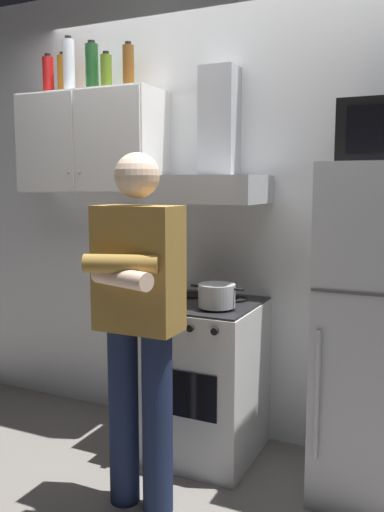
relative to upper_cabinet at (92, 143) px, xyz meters
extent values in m
plane|color=slate|center=(0.85, -0.37, -1.75)|extent=(7.00, 7.00, 0.00)
cube|color=white|center=(0.85, 0.23, -0.40)|extent=(4.80, 0.10, 2.70)
cube|color=white|center=(0.00, 0.01, 0.00)|extent=(0.90, 0.34, 0.60)
cube|color=white|center=(-0.22, -0.17, 0.00)|extent=(0.43, 0.01, 0.58)
cube|color=white|center=(0.22, -0.17, 0.00)|extent=(0.43, 0.01, 0.58)
sphere|color=#B2B2B7|center=(-0.04, -0.18, -0.18)|extent=(0.02, 0.02, 0.02)
sphere|color=#B2B2B7|center=(0.04, -0.18, -0.18)|extent=(0.02, 0.02, 0.02)
cube|color=silver|center=(0.80, -0.12, -1.32)|extent=(0.60, 0.60, 0.85)
cube|color=black|center=(0.80, -0.12, -0.89)|extent=(0.59, 0.59, 0.01)
cube|color=black|center=(0.80, -0.43, -1.30)|extent=(0.42, 0.01, 0.24)
cylinder|color=black|center=(0.67, -0.24, -0.88)|extent=(0.16, 0.16, 0.01)
cylinder|color=black|center=(0.93, -0.24, -0.88)|extent=(0.16, 0.16, 0.01)
cylinder|color=black|center=(0.67, 0.00, -0.88)|extent=(0.16, 0.16, 0.01)
cylinder|color=black|center=(0.93, 0.00, -0.88)|extent=(0.16, 0.16, 0.01)
cylinder|color=black|center=(0.60, -0.44, -0.95)|extent=(0.04, 0.02, 0.04)
cylinder|color=black|center=(0.73, -0.44, -0.95)|extent=(0.04, 0.02, 0.04)
cylinder|color=black|center=(0.87, -0.44, -0.95)|extent=(0.04, 0.02, 0.04)
cylinder|color=black|center=(1.00, -0.44, -0.95)|extent=(0.04, 0.02, 0.04)
cube|color=#B7BABF|center=(0.80, -0.04, -0.27)|extent=(0.60, 0.44, 0.15)
cube|color=#B7BABF|center=(0.80, 0.10, 0.10)|extent=(0.20, 0.16, 0.60)
cube|color=#4C4C4C|center=(1.75, -0.43, -0.71)|extent=(0.59, 0.01, 0.01)
cylinder|color=silver|center=(1.50, -0.44, -1.19)|extent=(0.02, 0.02, 0.60)
cube|color=black|center=(1.71, -0.29, -0.01)|extent=(0.30, 0.01, 0.20)
cylinder|color=#192342|center=(0.66, -0.72, -1.32)|extent=(0.14, 0.14, 0.85)
cylinder|color=#192342|center=(0.84, -0.72, -1.32)|extent=(0.14, 0.14, 0.85)
cube|color=olive|center=(0.75, -0.72, -0.62)|extent=(0.38, 0.20, 0.56)
cylinder|color=olive|center=(0.75, -0.86, -0.58)|extent=(0.33, 0.17, 0.08)
cylinder|color=beige|center=(0.75, -0.86, -0.64)|extent=(0.33, 0.17, 0.08)
sphere|color=beige|center=(0.75, -0.72, -0.21)|extent=(0.20, 0.20, 0.20)
cylinder|color=#B7BABF|center=(0.93, -0.24, -0.82)|extent=(0.19, 0.19, 0.12)
cylinder|color=black|center=(0.81, -0.24, -0.77)|extent=(0.05, 0.01, 0.01)
cylinder|color=black|center=(1.05, -0.24, -0.77)|extent=(0.05, 0.01, 0.01)
cylinder|color=silver|center=(-0.13, -0.03, 0.46)|extent=(0.07, 0.07, 0.31)
cylinder|color=black|center=(-0.13, -0.03, 0.62)|extent=(0.04, 0.04, 0.02)
cylinder|color=#B7721E|center=(-0.22, 0.03, 0.42)|extent=(0.08, 0.08, 0.24)
cylinder|color=black|center=(-0.22, 0.03, 0.55)|extent=(0.04, 0.04, 0.02)
cylinder|color=#19471E|center=(0.01, 0.01, 0.44)|extent=(0.08, 0.08, 0.28)
cylinder|color=black|center=(0.01, 0.01, 0.59)|extent=(0.04, 0.04, 0.02)
cylinder|color=brown|center=(0.24, 0.05, 0.43)|extent=(0.07, 0.07, 0.26)
cylinder|color=black|center=(0.24, 0.05, 0.57)|extent=(0.04, 0.04, 0.02)
cylinder|color=red|center=(-0.32, 0.00, 0.42)|extent=(0.07, 0.07, 0.24)
cylinder|color=black|center=(-0.32, 0.00, 0.55)|extent=(0.04, 0.04, 0.02)
cylinder|color=#4C6B19|center=(0.12, -0.01, 0.40)|extent=(0.07, 0.07, 0.20)
cylinder|color=black|center=(0.12, -0.01, 0.51)|extent=(0.04, 0.04, 0.02)
camera|label=1|loc=(1.98, -2.78, -0.25)|focal=38.02mm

